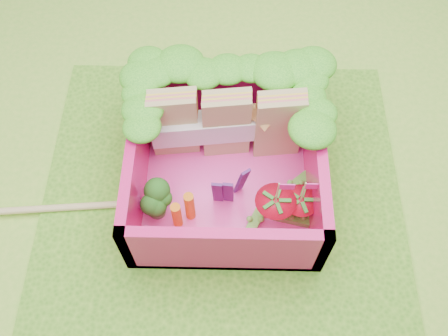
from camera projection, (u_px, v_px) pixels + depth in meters
name	position (u px, v px, depth m)	size (l,w,h in m)	color
ground	(222.00, 206.00, 3.63)	(14.00, 14.00, 0.00)	#79C437
placemat	(222.00, 205.00, 3.62)	(2.60, 2.60, 0.03)	#4A9421
bento_floor	(226.00, 184.00, 3.66)	(1.30, 1.30, 0.05)	#FF41AA
bento_box	(226.00, 166.00, 3.45)	(1.30, 1.30, 0.55)	#DF1265
lettuce_ruffle	(227.00, 81.00, 3.40)	(1.43, 0.83, 0.11)	#1D8317
sandwich_stack	(227.00, 124.00, 3.55)	(1.09, 0.29, 0.59)	tan
broccoli	(155.00, 201.00, 3.37)	(0.32, 0.32, 0.25)	#548E44
carrot_sticks	(184.00, 210.00, 3.37)	(0.16, 0.13, 0.29)	#DA6112
purple_wedges	(229.00, 189.00, 3.40)	(0.23, 0.13, 0.38)	#491753
strawberry_left	(274.00, 210.00, 3.37)	(0.28, 0.28, 0.52)	red
strawberry_right	(299.00, 208.00, 3.39)	(0.24, 0.24, 0.48)	red
snap_peas	(282.00, 208.00, 3.50)	(0.56, 0.58, 0.05)	#65C63E
chopsticks	(79.00, 207.00, 3.57)	(2.39, 0.26, 0.04)	tan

